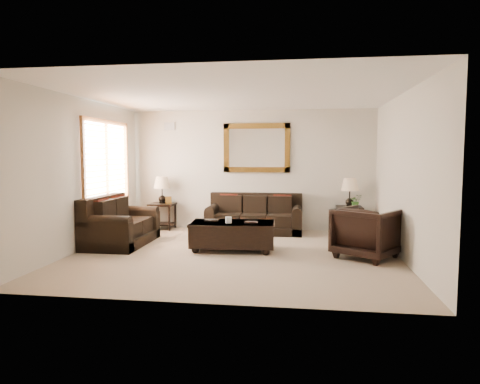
# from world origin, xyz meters

# --- Properties ---
(room) EXTENTS (5.51, 5.01, 2.71)m
(room) POSITION_xyz_m (0.00, 0.00, 1.35)
(room) COLOR #8A715F
(room) RESTS_ON ground
(window) EXTENTS (0.07, 1.96, 1.66)m
(window) POSITION_xyz_m (-2.70, 0.90, 1.55)
(window) COLOR white
(window) RESTS_ON room
(mirror) EXTENTS (1.50, 0.06, 1.10)m
(mirror) POSITION_xyz_m (0.12, 2.47, 1.85)
(mirror) COLOR #4C320F
(mirror) RESTS_ON room
(air_vent) EXTENTS (0.25, 0.02, 0.18)m
(air_vent) POSITION_xyz_m (-1.90, 2.48, 2.35)
(air_vent) COLOR #999999
(air_vent) RESTS_ON room
(sofa) EXTENTS (2.05, 0.89, 0.84)m
(sofa) POSITION_xyz_m (0.12, 2.09, 0.30)
(sofa) COLOR black
(sofa) RESTS_ON room
(loveseat) EXTENTS (0.97, 1.63, 0.92)m
(loveseat) POSITION_xyz_m (-2.30, 0.47, 0.34)
(loveseat) COLOR black
(loveseat) RESTS_ON room
(end_table_left) EXTENTS (0.54, 0.54, 1.20)m
(end_table_left) POSITION_xyz_m (-2.00, 2.19, 0.78)
(end_table_left) COLOR black
(end_table_left) RESTS_ON room
(end_table_right) EXTENTS (0.54, 0.54, 1.19)m
(end_table_right) POSITION_xyz_m (2.16, 2.19, 0.78)
(end_table_right) COLOR black
(end_table_right) RESTS_ON room
(coffee_table) EXTENTS (1.53, 0.88, 0.63)m
(coffee_table) POSITION_xyz_m (-0.07, 0.26, 0.31)
(coffee_table) COLOR black
(coffee_table) RESTS_ON room
(armchair) EXTENTS (1.22, 1.20, 0.92)m
(armchair) POSITION_xyz_m (2.20, 0.02, 0.46)
(armchair) COLOR black
(armchair) RESTS_ON floor
(potted_plant) EXTENTS (0.29, 0.31, 0.21)m
(potted_plant) POSITION_xyz_m (2.28, 2.09, 0.69)
(potted_plant) COLOR #2A541D
(potted_plant) RESTS_ON end_table_right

